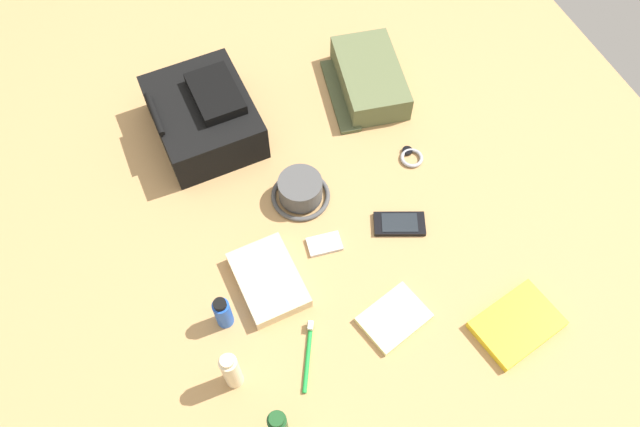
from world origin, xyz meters
name	(u,v)px	position (x,y,z in m)	size (l,w,h in m)	color
ground_plane	(320,224)	(0.00, 0.00, -0.01)	(2.64, 2.02, 0.02)	tan
backpack	(204,116)	(0.39, 0.17, 0.06)	(0.32, 0.26, 0.15)	black
toiletry_pouch	(368,79)	(0.36, -0.30, 0.04)	(0.31, 0.25, 0.08)	#56603D
bucket_hat	(300,191)	(0.09, 0.02, 0.03)	(0.15, 0.15, 0.07)	#484848
lotion_bottle	(231,371)	(-0.30, 0.33, 0.07)	(0.04, 0.04, 0.15)	beige
deodorant_spray	(223,313)	(-0.16, 0.31, 0.05)	(0.04, 0.04, 0.11)	blue
paperback_novel	(517,324)	(-0.44, -0.31, 0.01)	(0.17, 0.22, 0.02)	yellow
cell_phone	(399,224)	(-0.09, -0.18, 0.01)	(0.11, 0.14, 0.01)	black
media_player	(325,244)	(-0.07, 0.02, 0.01)	(0.06, 0.09, 0.01)	#B7B7BC
wristwatch	(411,157)	(0.08, -0.30, 0.01)	(0.07, 0.06, 0.01)	#99999E
toothbrush	(308,351)	(-0.30, 0.16, 0.01)	(0.15, 0.09, 0.02)	#198C33
notepad	(394,318)	(-0.31, -0.06, 0.01)	(0.11, 0.15, 0.02)	beige
folded_towel	(268,280)	(-0.11, 0.18, 0.02)	(0.20, 0.14, 0.04)	beige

